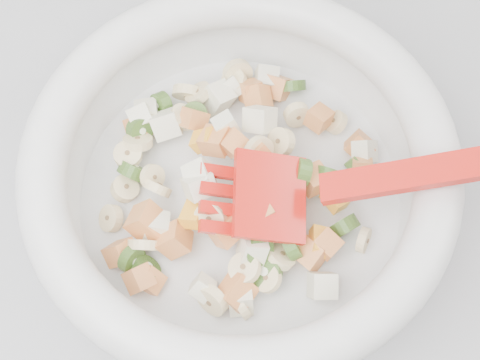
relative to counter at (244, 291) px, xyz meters
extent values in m
cube|color=#A7A8AD|center=(0.00, 0.00, 0.00)|extent=(2.00, 0.60, 0.90)
cylinder|color=silver|center=(-0.02, -0.05, 0.46)|extent=(0.29, 0.29, 0.02)
torus|color=silver|center=(-0.02, -0.05, 0.53)|extent=(0.36, 0.36, 0.04)
cylinder|color=#FFEBAA|center=(0.00, 0.06, 0.48)|extent=(0.03, 0.03, 0.02)
cylinder|color=#FFEBAA|center=(-0.03, -0.13, 0.49)|extent=(0.04, 0.04, 0.02)
cylinder|color=#FFEBAA|center=(-0.03, -0.15, 0.48)|extent=(0.02, 0.03, 0.03)
cylinder|color=#FFEBAA|center=(-0.02, -0.09, 0.51)|extent=(0.04, 0.04, 0.02)
cylinder|color=#FFEBAA|center=(-0.06, -0.15, 0.48)|extent=(0.03, 0.03, 0.03)
cylinder|color=#FFEBAA|center=(0.00, 0.06, 0.48)|extent=(0.04, 0.02, 0.04)
cylinder|color=#FFEBAA|center=(0.08, -0.11, 0.47)|extent=(0.02, 0.03, 0.03)
cylinder|color=#FFEBAA|center=(-0.05, 0.02, 0.49)|extent=(0.03, 0.03, 0.02)
cylinder|color=#FFEBAA|center=(-0.01, -0.14, 0.48)|extent=(0.03, 0.03, 0.02)
cylinder|color=#FFEBAA|center=(-0.09, -0.04, 0.49)|extent=(0.03, 0.02, 0.03)
cylinder|color=#FFEBAA|center=(-0.10, 0.01, 0.48)|extent=(0.04, 0.03, 0.03)
cylinder|color=#FFEBAA|center=(0.08, 0.00, 0.48)|extent=(0.03, 0.03, 0.03)
cylinder|color=#FFEBAA|center=(-0.05, 0.05, 0.48)|extent=(0.03, 0.02, 0.04)
cylinder|color=#FFEBAA|center=(-0.11, 0.00, 0.48)|extent=(0.03, 0.03, 0.01)
cylinder|color=#FFEBAA|center=(0.05, 0.01, 0.48)|extent=(0.03, 0.02, 0.03)
cylinder|color=#FFEBAA|center=(0.00, -0.03, 0.51)|extent=(0.03, 0.03, 0.04)
cylinder|color=#FFEBAA|center=(-0.05, -0.08, 0.50)|extent=(0.03, 0.03, 0.03)
cylinder|color=#FFEBAA|center=(-0.04, 0.05, 0.48)|extent=(0.03, 0.03, 0.03)
cylinder|color=#FFEBAA|center=(-0.09, -0.03, 0.49)|extent=(0.03, 0.02, 0.03)
cylinder|color=#FFEBAA|center=(0.03, -0.02, 0.50)|extent=(0.03, 0.04, 0.03)
cylinder|color=#FFEBAA|center=(-0.10, -0.09, 0.48)|extent=(0.04, 0.02, 0.04)
cylinder|color=#FFEBAA|center=(-0.11, -0.03, 0.48)|extent=(0.03, 0.03, 0.02)
cylinder|color=#FFEBAA|center=(0.01, -0.12, 0.49)|extent=(0.03, 0.03, 0.03)
cylinder|color=#FFEBAA|center=(-0.13, -0.06, 0.47)|extent=(0.02, 0.03, 0.03)
cylinder|color=#FFEBAA|center=(-0.05, 0.03, 0.48)|extent=(0.03, 0.03, 0.01)
cube|color=#E87749|center=(-0.09, 0.03, 0.47)|extent=(0.03, 0.03, 0.03)
cube|color=#E87749|center=(-0.04, -0.09, 0.50)|extent=(0.03, 0.03, 0.03)
cube|color=#E87749|center=(-0.02, -0.02, 0.51)|extent=(0.03, 0.03, 0.02)
cube|color=#E87749|center=(0.05, -0.12, 0.49)|extent=(0.03, 0.03, 0.02)
cube|color=#E87749|center=(-0.03, -0.01, 0.50)|extent=(0.03, 0.03, 0.03)
cube|color=#E87749|center=(-0.08, -0.09, 0.49)|extent=(0.03, 0.03, 0.04)
cube|color=#E87749|center=(-0.10, -0.07, 0.49)|extent=(0.04, 0.04, 0.04)
cube|color=#E87749|center=(-0.10, -0.12, 0.48)|extent=(0.03, 0.03, 0.02)
cube|color=#E87749|center=(0.00, -0.04, 0.50)|extent=(0.03, 0.03, 0.03)
cube|color=#E87749|center=(0.04, 0.05, 0.48)|extent=(0.04, 0.04, 0.03)
cube|color=#E87749|center=(0.02, 0.03, 0.48)|extent=(0.03, 0.03, 0.03)
cube|color=#E87749|center=(-0.12, -0.09, 0.48)|extent=(0.03, 0.03, 0.03)
cube|color=#E87749|center=(0.01, 0.04, 0.48)|extent=(0.02, 0.03, 0.03)
cube|color=#E87749|center=(0.07, 0.00, 0.49)|extent=(0.03, 0.03, 0.02)
cube|color=#E87749|center=(0.09, -0.05, 0.48)|extent=(0.02, 0.03, 0.02)
cube|color=#E87749|center=(0.10, -0.03, 0.48)|extent=(0.03, 0.03, 0.03)
cube|color=#E87749|center=(0.05, -0.06, 0.49)|extent=(0.03, 0.03, 0.02)
cube|color=#E87749|center=(-0.04, 0.02, 0.49)|extent=(0.03, 0.02, 0.03)
cube|color=#E87749|center=(-0.01, -0.09, 0.51)|extent=(0.03, 0.03, 0.02)
cube|color=#E87749|center=(-0.11, -0.12, 0.48)|extent=(0.03, 0.03, 0.03)
cube|color=#E87749|center=(0.03, -0.12, 0.48)|extent=(0.04, 0.03, 0.03)
cube|color=#E87749|center=(-0.04, -0.14, 0.48)|extent=(0.04, 0.04, 0.03)
cylinder|color=#69AB39|center=(-0.09, 0.02, 0.48)|extent=(0.03, 0.03, 0.03)
cylinder|color=#69AB39|center=(0.09, -0.05, 0.48)|extent=(0.02, 0.03, 0.03)
cylinder|color=#69AB39|center=(-0.04, 0.02, 0.49)|extent=(0.03, 0.03, 0.02)
cylinder|color=#69AB39|center=(0.02, -0.11, 0.49)|extent=(0.02, 0.03, 0.03)
cylinder|color=#69AB39|center=(-0.01, -0.13, 0.48)|extent=(0.04, 0.04, 0.02)
cylinder|color=#69AB39|center=(-0.12, -0.10, 0.48)|extent=(0.03, 0.03, 0.03)
cylinder|color=#69AB39|center=(-0.01, -0.11, 0.50)|extent=(0.03, 0.03, 0.03)
cylinder|color=#69AB39|center=(-0.11, -0.02, 0.48)|extent=(0.03, 0.03, 0.04)
cylinder|color=#69AB39|center=(0.06, -0.10, 0.48)|extent=(0.03, 0.03, 0.03)
cylinder|color=#69AB39|center=(0.03, -0.06, 0.50)|extent=(0.03, 0.03, 0.03)
cylinder|color=#69AB39|center=(-0.11, -0.11, 0.48)|extent=(0.03, 0.03, 0.03)
cylinder|color=#69AB39|center=(0.06, -0.06, 0.49)|extent=(0.04, 0.03, 0.04)
cylinder|color=#69AB39|center=(-0.07, 0.05, 0.48)|extent=(0.03, 0.03, 0.03)
cylinder|color=#69AB39|center=(0.05, 0.05, 0.48)|extent=(0.03, 0.02, 0.03)
cube|color=white|center=(0.01, 0.00, 0.50)|extent=(0.03, 0.04, 0.04)
cube|color=white|center=(-0.03, -0.15, 0.48)|extent=(0.02, 0.03, 0.03)
cube|color=white|center=(0.03, -0.15, 0.48)|extent=(0.03, 0.03, 0.03)
cube|color=white|center=(-0.05, -0.05, 0.51)|extent=(0.03, 0.02, 0.03)
cube|color=white|center=(0.03, 0.06, 0.48)|extent=(0.03, 0.03, 0.02)
cube|color=white|center=(-0.09, 0.04, 0.48)|extent=(0.02, 0.03, 0.02)
cube|color=white|center=(-0.06, -0.13, 0.49)|extent=(0.03, 0.03, 0.03)
cube|color=white|center=(-0.09, -0.07, 0.48)|extent=(0.03, 0.03, 0.03)
cube|color=white|center=(-0.02, 0.00, 0.50)|extent=(0.03, 0.03, 0.03)
cube|color=white|center=(0.10, -0.04, 0.48)|extent=(0.03, 0.03, 0.03)
cube|color=white|center=(-0.02, -0.11, 0.49)|extent=(0.03, 0.03, 0.04)
cube|color=white|center=(-0.05, -0.05, 0.51)|extent=(0.03, 0.03, 0.03)
cube|color=white|center=(-0.09, 0.03, 0.48)|extent=(0.03, 0.03, 0.03)
cube|color=white|center=(-0.01, -0.04, 0.51)|extent=(0.02, 0.02, 0.02)
cube|color=white|center=(-0.01, 0.05, 0.48)|extent=(0.03, 0.03, 0.03)
cube|color=white|center=(-0.07, 0.02, 0.48)|extent=(0.03, 0.03, 0.04)
cube|color=white|center=(-0.02, 0.04, 0.48)|extent=(0.04, 0.03, 0.03)
cube|color=#FFA32E|center=(0.04, -0.11, 0.49)|extent=(0.02, 0.03, 0.02)
cube|color=#FFA32E|center=(-0.06, -0.07, 0.50)|extent=(0.03, 0.03, 0.02)
cube|color=#FFA32E|center=(0.06, -0.08, 0.48)|extent=(0.03, 0.03, 0.02)
cube|color=#FFA32E|center=(-0.04, -0.01, 0.50)|extent=(0.03, 0.02, 0.03)
cube|color=red|center=(0.00, -0.08, 0.51)|extent=(0.07, 0.08, 0.04)
cube|color=red|center=(-0.03, -0.05, 0.51)|extent=(0.03, 0.02, 0.02)
cube|color=red|center=(-0.04, -0.06, 0.51)|extent=(0.03, 0.02, 0.02)
cube|color=red|center=(-0.04, -0.08, 0.51)|extent=(0.03, 0.02, 0.02)
cube|color=red|center=(-0.04, -0.10, 0.51)|extent=(0.03, 0.02, 0.02)
cube|color=red|center=(0.15, -0.10, 0.56)|extent=(0.21, 0.06, 0.09)
camera|label=1|loc=(-0.06, -0.31, 1.06)|focal=55.00mm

